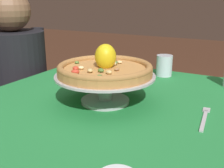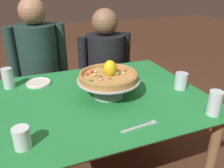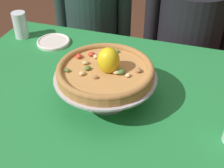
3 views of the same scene
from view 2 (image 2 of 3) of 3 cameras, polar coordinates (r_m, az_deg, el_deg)
dining_table at (r=1.42m, az=-2.76°, el=-6.46°), size 1.23×0.99×0.72m
pizza_stand at (r=1.35m, az=-0.87°, el=-0.02°), size 0.37×0.37×0.11m
pizza at (r=1.32m, az=-0.86°, el=2.27°), size 0.35×0.35×0.11m
water_glass_back_left at (r=1.60m, az=-24.66°, el=1.12°), size 0.07×0.07×0.13m
water_glass_front_left at (r=1.03m, az=-21.68°, el=-12.77°), size 0.07×0.07×0.10m
water_glass_side_right at (r=1.51m, az=16.92°, el=0.49°), size 0.08×0.08×0.10m
water_glass_front_right at (r=1.28m, az=24.36°, el=-4.65°), size 0.07×0.07×0.13m
side_plate at (r=1.60m, az=-17.95°, el=0.29°), size 0.16×0.16×0.02m
dinner_fork at (r=1.11m, az=7.34°, el=-10.47°), size 0.19×0.04×0.01m
diner_left at (r=2.05m, az=-17.34°, el=1.63°), size 0.47×0.34×1.25m
diner_right at (r=2.15m, az=-1.65°, el=2.85°), size 0.51×0.37×1.15m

